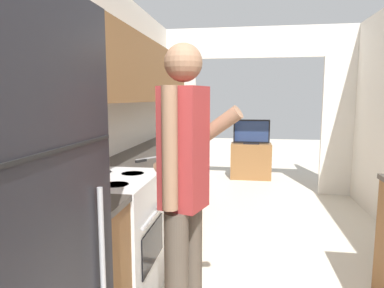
% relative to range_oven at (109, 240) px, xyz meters
% --- Properties ---
extents(wall_left, '(0.38, 7.28, 2.50)m').
position_rel_range_oven_xyz_m(wall_left, '(-0.26, 0.46, 0.97)').
color(wall_left, white).
rests_on(wall_left, ground_plane).
extents(wall_far_with_doorway, '(3.20, 0.06, 2.50)m').
position_rel_range_oven_xyz_m(wall_far_with_doorway, '(1.09, 3.15, 1.00)').
color(wall_far_with_doorway, white).
rests_on(wall_far_with_doorway, ground_plane).
extents(counter_left, '(0.62, 3.71, 0.91)m').
position_rel_range_oven_xyz_m(counter_left, '(-0.01, 1.29, -0.01)').
color(counter_left, brown).
rests_on(counter_left, ground_plane).
extents(range_oven, '(0.66, 0.74, 1.05)m').
position_rel_range_oven_xyz_m(range_oven, '(0.00, 0.00, 0.00)').
color(range_oven, white).
rests_on(range_oven, ground_plane).
extents(person, '(0.55, 0.45, 1.73)m').
position_rel_range_oven_xyz_m(person, '(0.61, -0.40, 0.48)').
color(person, '#4C4238').
rests_on(person, ground_plane).
extents(tv_cabinet, '(0.72, 0.42, 0.64)m').
position_rel_range_oven_xyz_m(tv_cabinet, '(1.03, 4.05, -0.14)').
color(tv_cabinet, brown).
rests_on(tv_cabinet, ground_plane).
extents(television, '(0.64, 0.16, 0.44)m').
position_rel_range_oven_xyz_m(television, '(1.03, 4.01, 0.39)').
color(television, black).
rests_on(television, tv_cabinet).
extents(knife, '(0.16, 0.34, 0.02)m').
position_rel_range_oven_xyz_m(knife, '(0.05, 0.66, 0.46)').
color(knife, '#B7B7BC').
rests_on(knife, counter_left).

